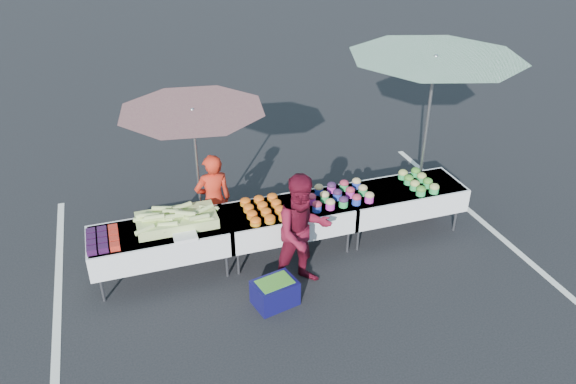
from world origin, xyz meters
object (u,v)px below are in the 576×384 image
object	(u,v)px
table_center	(288,217)
table_right	(401,197)
umbrella_left	(193,122)
vendor	(214,201)
umbrella_right	(434,71)
storage_bin	(275,292)
table_left	(160,240)
customer	(303,232)

from	to	relation	value
table_center	table_right	world-z (taller)	same
table_right	umbrella_left	size ratio (longest dim) A/B	0.75
vendor	umbrella_left	xyz separation A→B (m)	(-0.16, 0.21, 1.17)
umbrella_right	storage_bin	distance (m)	3.89
table_left	table_right	size ratio (longest dim) A/B	1.00
customer	umbrella_left	world-z (taller)	umbrella_left
table_center	vendor	xyz separation A→B (m)	(-0.95, 0.55, 0.15)
table_right	storage_bin	world-z (taller)	table_right
table_center	umbrella_left	xyz separation A→B (m)	(-1.11, 0.76, 1.31)
vendor	storage_bin	xyz separation A→B (m)	(0.43, -1.59, -0.55)
table_center	storage_bin	world-z (taller)	table_center
table_left	umbrella_right	world-z (taller)	umbrella_right
table_center	umbrella_right	distance (m)	2.98
table_right	umbrella_right	size ratio (longest dim) A/B	0.67
table_right	umbrella_right	world-z (taller)	umbrella_right
table_left	umbrella_left	size ratio (longest dim) A/B	0.75
storage_bin	vendor	bearing A→B (deg)	92.17
table_left	table_center	bearing A→B (deg)	0.00
table_right	storage_bin	xyz separation A→B (m)	(-2.32, -1.04, -0.40)
vendor	table_right	bearing A→B (deg)	164.20
table_center	customer	world-z (taller)	customer
table_left	vendor	size ratio (longest dim) A/B	1.27
vendor	umbrella_left	distance (m)	1.20
vendor	umbrella_left	bearing A→B (deg)	-56.31
umbrella_left	table_right	bearing A→B (deg)	-14.58
vendor	customer	distance (m)	1.58
table_right	umbrella_left	distance (m)	3.28
customer	umbrella_left	xyz separation A→B (m)	(-1.06, 1.51, 1.08)
vendor	storage_bin	bearing A→B (deg)	100.47
customer	vendor	bearing A→B (deg)	120.89
vendor	umbrella_right	distance (m)	3.69
storage_bin	table_right	bearing A→B (deg)	11.35
customer	umbrella_left	bearing A→B (deg)	121.38
table_right	umbrella_right	distance (m)	1.91
table_left	customer	xyz separation A→B (m)	(1.75, -0.75, 0.24)
customer	storage_bin	size ratio (longest dim) A/B	2.68
table_center	vendor	distance (m)	1.11
umbrella_left	umbrella_right	size ratio (longest dim) A/B	0.89
vendor	umbrella_right	size ratio (longest dim) A/B	0.53
umbrella_left	table_center	bearing A→B (deg)	-34.26
table_center	storage_bin	size ratio (longest dim) A/B	3.04
table_left	storage_bin	world-z (taller)	table_left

